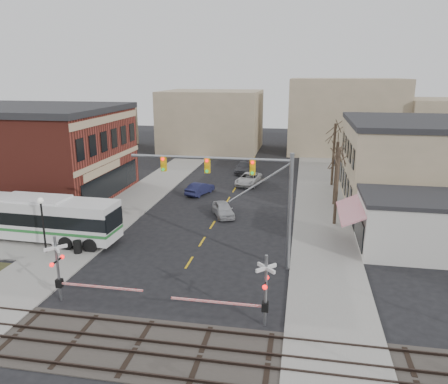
# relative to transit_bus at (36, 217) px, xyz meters

# --- Properties ---
(ground) EXTENTS (160.00, 160.00, 0.00)m
(ground) POSITION_rel_transit_bus_xyz_m (12.88, -3.97, -1.92)
(ground) COLOR black
(ground) RESTS_ON ground
(sidewalk_west) EXTENTS (5.00, 60.00, 0.12)m
(sidewalk_west) POSITION_rel_transit_bus_xyz_m (3.38, 16.03, -1.86)
(sidewalk_west) COLOR gray
(sidewalk_west) RESTS_ON ground
(sidewalk_east) EXTENTS (5.00, 60.00, 0.12)m
(sidewalk_east) POSITION_rel_transit_bus_xyz_m (22.38, 16.03, -1.86)
(sidewalk_east) COLOR gray
(sidewalk_east) RESTS_ON ground
(ballast_strip) EXTENTS (160.00, 5.00, 0.06)m
(ballast_strip) POSITION_rel_transit_bus_xyz_m (12.88, -11.97, -1.89)
(ballast_strip) COLOR #332D28
(ballast_strip) RESTS_ON ground
(rail_tracks) EXTENTS (160.00, 3.91, 0.14)m
(rail_tracks) POSITION_rel_transit_bus_xyz_m (12.88, -11.97, -1.80)
(rail_tracks) COLOR #2D231E
(rail_tracks) RESTS_ON ground
(awning_shop) EXTENTS (9.74, 6.20, 4.30)m
(awning_shop) POSITION_rel_transit_bus_xyz_m (28.85, 3.03, 0.24)
(awning_shop) COLOR beige
(awning_shop) RESTS_ON ground
(tree_east_a) EXTENTS (0.28, 0.28, 6.75)m
(tree_east_a) POSITION_rel_transit_bus_xyz_m (23.38, 8.03, 1.58)
(tree_east_a) COLOR #382B21
(tree_east_a) RESTS_ON sidewalk_east
(tree_east_b) EXTENTS (0.28, 0.28, 6.30)m
(tree_east_b) POSITION_rel_transit_bus_xyz_m (23.68, 14.03, 1.35)
(tree_east_b) COLOR #382B21
(tree_east_b) RESTS_ON sidewalk_east
(tree_east_c) EXTENTS (0.28, 0.28, 7.20)m
(tree_east_c) POSITION_rel_transit_bus_xyz_m (23.88, 22.03, 1.80)
(tree_east_c) COLOR #382B21
(tree_east_c) RESTS_ON sidewalk_east
(transit_bus) EXTENTS (13.35, 3.35, 3.41)m
(transit_bus) POSITION_rel_transit_bus_xyz_m (0.00, 0.00, 0.00)
(transit_bus) COLOR silver
(transit_bus) RESTS_ON ground
(traffic_signal_mast) EXTENTS (10.88, 0.30, 8.00)m
(traffic_signal_mast) POSITION_rel_transit_bus_xyz_m (16.79, -1.82, 3.87)
(traffic_signal_mast) COLOR gray
(traffic_signal_mast) RESTS_ON ground
(rr_crossing_west) EXTENTS (5.60, 1.36, 4.00)m
(rr_crossing_west) POSITION_rel_transit_bus_xyz_m (7.25, -8.41, 0.05)
(rr_crossing_west) COLOR gray
(rr_crossing_west) RESTS_ON ground
(rr_crossing_east) EXTENTS (5.60, 1.36, 4.00)m
(rr_crossing_east) POSITION_rel_transit_bus_xyz_m (18.40, -8.89, 0.05)
(rr_crossing_east) COLOR gray
(rr_crossing_east) RESTS_ON ground
(street_lamp) EXTENTS (0.44, 0.44, 4.18)m
(street_lamp) POSITION_rel_transit_bus_xyz_m (2.09, -2.32, 1.20)
(street_lamp) COLOR black
(street_lamp) RESTS_ON sidewalk_west
(trash_bin) EXTENTS (0.60, 0.60, 0.93)m
(trash_bin) POSITION_rel_transit_bus_xyz_m (4.46, -2.02, -1.33)
(trash_bin) COLOR black
(trash_bin) RESTS_ON sidewalk_west
(car_a) EXTENTS (2.97, 4.21, 1.33)m
(car_a) POSITION_rel_transit_bus_xyz_m (13.35, 8.62, -1.25)
(car_a) COLOR #A1A2A5
(car_a) RESTS_ON ground
(car_b) EXTENTS (2.66, 4.27, 1.33)m
(car_b) POSITION_rel_transit_bus_xyz_m (9.47, 15.56, -1.25)
(car_b) COLOR #171A3B
(car_b) RESTS_ON ground
(car_c) EXTENTS (3.03, 5.28, 1.39)m
(car_c) POSITION_rel_transit_bus_xyz_m (14.18, 20.76, -1.23)
(car_c) COLOR silver
(car_c) RESTS_ON ground
(car_d) EXTENTS (2.08, 5.04, 1.46)m
(car_d) POSITION_rel_transit_bus_xyz_m (12.75, 27.12, -1.19)
(car_d) COLOR #3F3F44
(car_d) RESTS_ON ground
(pedestrian_near) EXTENTS (0.56, 0.77, 1.98)m
(pedestrian_near) POSITION_rel_transit_bus_xyz_m (3.39, -0.10, -0.81)
(pedestrian_near) COLOR #62554E
(pedestrian_near) RESTS_ON sidewalk_west
(pedestrian_far) EXTENTS (0.98, 0.92, 1.61)m
(pedestrian_far) POSITION_rel_transit_bus_xyz_m (2.50, 2.92, -0.99)
(pedestrian_far) COLOR #2E3B51
(pedestrian_far) RESTS_ON sidewalk_west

